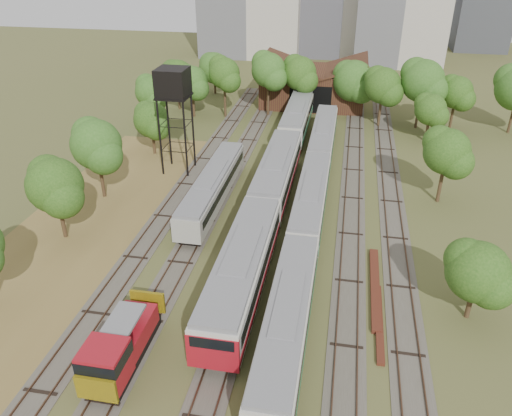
% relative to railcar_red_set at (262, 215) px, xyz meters
% --- Properties ---
extents(ground, '(240.00, 240.00, 0.00)m').
position_rel_railcar_red_set_xyz_m(ground, '(2.00, -16.01, -2.16)').
color(ground, '#475123').
rests_on(ground, ground).
extents(dry_grass_patch, '(14.00, 60.00, 0.04)m').
position_rel_railcar_red_set_xyz_m(dry_grass_patch, '(-16.00, -8.01, -2.14)').
color(dry_grass_patch, brown).
rests_on(dry_grass_patch, ground).
extents(tracks, '(24.60, 80.00, 0.19)m').
position_rel_railcar_red_set_xyz_m(tracks, '(1.33, 8.99, -2.12)').
color(tracks, '#4C473D').
rests_on(tracks, ground).
extents(railcar_red_set, '(3.30, 34.57, 4.09)m').
position_rel_railcar_red_set_xyz_m(railcar_red_set, '(0.00, 0.00, 0.00)').
color(railcar_red_set, black).
rests_on(railcar_red_set, ground).
extents(railcar_green_set, '(2.79, 52.07, 3.44)m').
position_rel_railcar_red_set_xyz_m(railcar_green_set, '(4.00, 4.20, -0.34)').
color(railcar_green_set, black).
rests_on(railcar_green_set, ground).
extents(railcar_rear, '(3.15, 16.08, 3.90)m').
position_rel_railcar_red_set_xyz_m(railcar_rear, '(0.00, 27.25, -0.10)').
color(railcar_rear, black).
rests_on(railcar_rear, ground).
extents(shunter_locomotive, '(2.54, 8.10, 3.33)m').
position_rel_railcar_red_set_xyz_m(shunter_locomotive, '(-6.00, -17.30, -0.58)').
color(shunter_locomotive, black).
rests_on(shunter_locomotive, ground).
extents(old_grey_coach, '(2.67, 18.00, 3.30)m').
position_rel_railcar_red_set_xyz_m(old_grey_coach, '(-6.00, 5.34, -0.36)').
color(old_grey_coach, black).
rests_on(old_grey_coach, ground).
extents(water_tower, '(3.42, 3.42, 11.81)m').
position_rel_railcar_red_set_xyz_m(water_tower, '(-12.04, 12.59, 7.80)').
color(water_tower, black).
rests_on(water_tower, ground).
extents(rail_pile_near, '(0.69, 10.31, 0.34)m').
position_rel_railcar_red_set_xyz_m(rail_pile_near, '(10.00, -6.12, -1.99)').
color(rail_pile_near, '#5A2719').
rests_on(rail_pile_near, ground).
extents(rail_pile_far, '(0.51, 8.18, 0.27)m').
position_rel_railcar_red_set_xyz_m(rail_pile_far, '(10.20, -10.09, -2.03)').
color(rail_pile_far, '#5A2719').
rests_on(rail_pile_far, ground).
extents(maintenance_shed, '(16.45, 11.55, 7.58)m').
position_rel_railcar_red_set_xyz_m(maintenance_shed, '(1.00, 41.97, 0.75)').
color(maintenance_shed, '#3B1C15').
rests_on(maintenance_shed, ground).
extents(tree_band_left, '(8.66, 72.92, 8.38)m').
position_rel_railcar_red_set_xyz_m(tree_band_left, '(-17.92, 14.10, 2.89)').
color(tree_band_left, '#382616').
rests_on(tree_band_left, ground).
extents(tree_band_far, '(50.56, 10.40, 9.61)m').
position_rel_railcar_red_set_xyz_m(tree_band_far, '(8.71, 34.01, 3.85)').
color(tree_band_far, '#382616').
rests_on(tree_band_far, ground).
extents(tree_band_right, '(5.10, 39.94, 7.81)m').
position_rel_railcar_red_set_xyz_m(tree_band_right, '(16.76, 8.67, 2.50)').
color(tree_band_right, '#382616').
rests_on(tree_band_right, ground).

